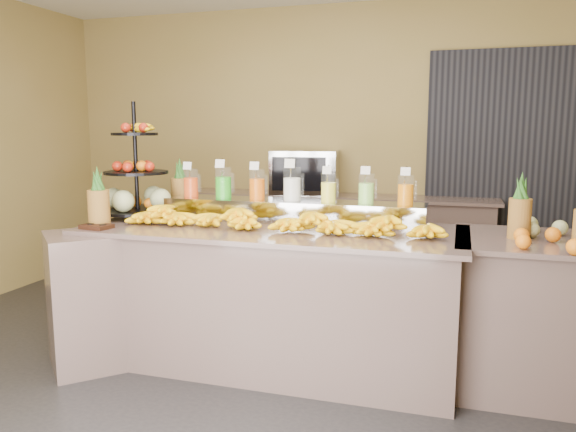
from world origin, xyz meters
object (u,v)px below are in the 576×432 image
at_px(condiment_caddy, 97,227).
at_px(oven_warmer, 305,172).
at_px(fruit_stand, 141,188).
at_px(pitcher_tray, 292,211).
at_px(right_fruit_pile, 549,231).
at_px(banana_heap, 274,218).

bearing_deg(condiment_caddy, oven_warmer, 71.52).
bearing_deg(fruit_stand, pitcher_tray, -12.02).
xyz_separation_m(right_fruit_pile, oven_warmer, (-1.97, 2.01, 0.14)).
bearing_deg(oven_warmer, right_fruit_pile, -52.27).
relative_size(right_fruit_pile, oven_warmer, 0.70).
height_order(banana_heap, oven_warmer, oven_warmer).
height_order(fruit_stand, right_fruit_pile, fruit_stand).
bearing_deg(oven_warmer, fruit_stand, -119.99).
relative_size(pitcher_tray, condiment_caddy, 10.05).
height_order(banana_heap, right_fruit_pile, right_fruit_pile).
bearing_deg(oven_warmer, pitcher_tray, -84.41).
distance_m(pitcher_tray, oven_warmer, 1.71).
height_order(right_fruit_pile, oven_warmer, oven_warmer).
xyz_separation_m(pitcher_tray, right_fruit_pile, (1.61, -0.34, 0.00)).
distance_m(condiment_caddy, oven_warmer, 2.46).
distance_m(banana_heap, fruit_stand, 1.14).
distance_m(fruit_stand, oven_warmer, 1.94).
bearing_deg(oven_warmer, banana_heap, -86.94).
bearing_deg(condiment_caddy, pitcher_tray, 29.78).
xyz_separation_m(pitcher_tray, banana_heap, (-0.02, -0.33, -0.00)).
xyz_separation_m(banana_heap, right_fruit_pile, (1.63, -0.01, 0.00)).
bearing_deg(pitcher_tray, condiment_caddy, -150.22).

